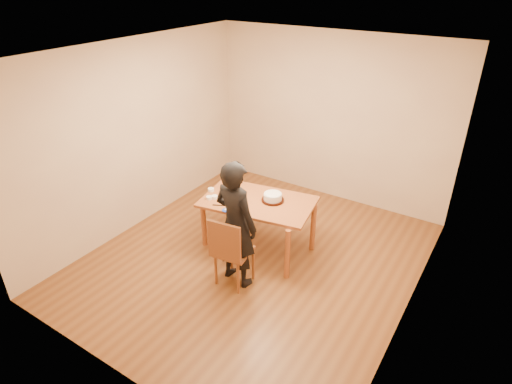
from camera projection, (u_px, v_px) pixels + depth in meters
The scene contains 16 objects.
room_shell at pixel (268, 159), 5.42m from camera, with size 4.00×4.50×2.70m.
dining_table at pixel (258, 202), 5.70m from camera, with size 1.47×0.87×0.04m, color brown.
dining_chair at pixel (234, 251), 5.19m from camera, with size 0.39×0.39×0.04m, color brown.
cake_plate at pixel (273, 200), 5.68m from camera, with size 0.30×0.30×0.02m, color #BA2D0C.
cake at pixel (273, 197), 5.66m from camera, with size 0.24×0.24×0.08m, color white.
frosting_dome at pixel (273, 193), 5.63m from camera, with size 0.24×0.24×0.03m, color white.
frosting_tub at pixel (235, 207), 5.46m from camera, with size 0.10×0.10×0.08m, color white.
frosting_lid at pixel (226, 210), 5.46m from camera, with size 0.10×0.10×0.01m, color #1A38AC.
frosting_dollop at pixel (226, 209), 5.45m from camera, with size 0.04×0.04×0.02m, color white.
ramekin_green at pixel (209, 198), 5.72m from camera, with size 0.08×0.08×0.04m, color white.
ramekin_yellow at pixel (211, 190), 5.92m from camera, with size 0.09×0.09×0.04m, color white.
ramekin_multi at pixel (215, 197), 5.74m from camera, with size 0.08×0.08×0.04m, color white.
candy_box_pink at pixel (236, 178), 6.27m from camera, with size 0.14×0.07×0.02m, color #EB3796.
candy_box_green at pixel (236, 176), 6.27m from camera, with size 0.13×0.06×0.02m, color green.
spatula at pixel (219, 205), 5.57m from camera, with size 0.18×0.02×0.01m, color black.
person at pixel (236, 224), 5.05m from camera, with size 0.59×0.39×1.63m, color black.
Camera 1 is at (2.55, -3.94, 3.53)m, focal length 30.00 mm.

